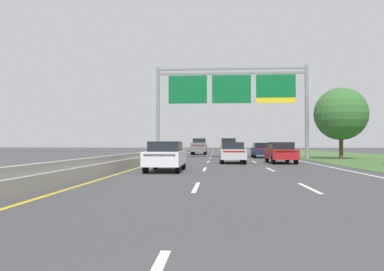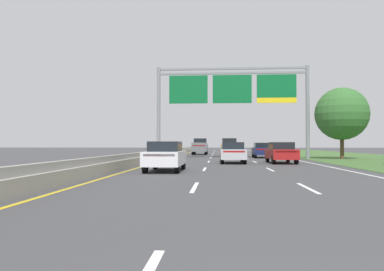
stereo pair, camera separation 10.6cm
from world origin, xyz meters
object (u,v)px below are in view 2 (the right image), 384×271
car_navy_right_lane_sedan (262,150)px  roadside_tree_mid (342,114)px  overhead_sign_gantry (232,93)px  car_gold_centre_lane_suv (229,147)px  car_silver_centre_lane_sedan (233,152)px  car_white_left_lane_sedan (166,156)px  pickup_truck_grey (200,147)px  car_red_right_lane_sedan (281,152)px

car_navy_right_lane_sedan → roadside_tree_mid: size_ratio=0.65×
overhead_sign_gantry → car_gold_centre_lane_suv: bearing=90.5°
roadside_tree_mid → car_gold_centre_lane_suv: bearing=139.5°
car_silver_centre_lane_sedan → car_white_left_lane_sedan: 9.44m
pickup_truck_grey → roadside_tree_mid: roadside_tree_mid is taller
overhead_sign_gantry → car_gold_centre_lane_suv: 10.01m
car_silver_centre_lane_sedan → car_white_left_lane_sedan: same height
roadside_tree_mid → car_silver_centre_lane_sedan: bearing=-142.1°
car_navy_right_lane_sedan → car_white_left_lane_sedan: size_ratio=1.00×
car_gold_centre_lane_suv → car_white_left_lane_sedan: size_ratio=1.07×
car_gold_centre_lane_suv → overhead_sign_gantry: bearing=-179.7°
overhead_sign_gantry → pickup_truck_grey: bearing=105.4°
overhead_sign_gantry → pickup_truck_grey: 15.47m
overhead_sign_gantry → car_red_right_lane_sedan: bearing=-69.0°
car_silver_centre_lane_sedan → car_gold_centre_lane_suv: bearing=-1.2°
overhead_sign_gantry → pickup_truck_grey: size_ratio=2.78×
car_gold_centre_lane_suv → car_white_left_lane_sedan: 26.22m
car_white_left_lane_sedan → car_navy_right_lane_sedan: bearing=-20.0°
car_silver_centre_lane_sedan → roadside_tree_mid: bearing=-52.6°
pickup_truck_grey → car_gold_centre_lane_suv: (3.78, -5.53, 0.02)m
car_gold_centre_lane_suv → car_white_left_lane_sedan: car_gold_centre_lane_suv is taller
pickup_truck_grey → car_white_left_lane_sedan: (-0.31, -31.43, -0.26)m
car_navy_right_lane_sedan → pickup_truck_grey: bearing=32.3°
overhead_sign_gantry → car_red_right_lane_sedan: size_ratio=3.40×
car_white_left_lane_sedan → car_gold_centre_lane_suv: bearing=-8.7°
car_red_right_lane_sedan → roadside_tree_mid: size_ratio=0.65×
overhead_sign_gantry → car_silver_centre_lane_sedan: 10.52m
overhead_sign_gantry → roadside_tree_mid: 10.65m
roadside_tree_mid → car_white_left_lane_sedan: bearing=-130.7°
overhead_sign_gantry → car_white_left_lane_sedan: overhead_sign_gantry is taller
overhead_sign_gantry → car_gold_centre_lane_suv: (-0.08, 8.44, -5.40)m
car_gold_centre_lane_suv → roadside_tree_mid: roadside_tree_mid is taller
overhead_sign_gantry → car_silver_centre_lane_sedan: overhead_sign_gantry is taller
car_gold_centre_lane_suv → car_silver_centre_lane_sedan: bearing=179.0°
car_navy_right_lane_sedan → car_white_left_lane_sedan: bearing=160.4°
car_navy_right_lane_sedan → car_red_right_lane_sedan: size_ratio=1.00×
car_silver_centre_lane_sedan → car_navy_right_lane_sedan: bearing=-17.5°
overhead_sign_gantry → roadside_tree_mid: size_ratio=2.20×
pickup_truck_grey → roadside_tree_mid: bearing=-135.2°
car_gold_centre_lane_suv → roadside_tree_mid: bearing=-130.7°
overhead_sign_gantry → pickup_truck_grey: overhead_sign_gantry is taller
car_red_right_lane_sedan → car_white_left_lane_sedan: 11.56m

